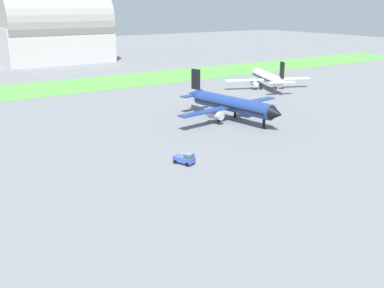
% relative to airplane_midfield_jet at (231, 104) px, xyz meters
% --- Properties ---
extents(ground_plane, '(600.00, 600.00, 0.00)m').
position_rel_airplane_midfield_jet_xyz_m(ground_plane, '(-24.45, -18.61, -3.87)').
color(ground_plane, slate).
extents(grass_taxiway_strip, '(360.00, 28.00, 0.08)m').
position_rel_airplane_midfield_jet_xyz_m(grass_taxiway_strip, '(-24.45, 65.31, -3.83)').
color(grass_taxiway_strip, '#549342').
rests_on(grass_taxiway_strip, ground_plane).
extents(airplane_midfield_jet, '(30.39, 29.91, 10.76)m').
position_rel_airplane_midfield_jet_xyz_m(airplane_midfield_jet, '(0.00, 0.00, 0.00)').
color(airplane_midfield_jet, navy).
rests_on(airplane_midfield_jet, ground_plane).
extents(airplane_parked_jet_far, '(26.76, 26.60, 9.97)m').
position_rel_airplane_midfield_jet_xyz_m(airplane_parked_jet_far, '(35.40, 25.12, -0.28)').
color(airplane_parked_jet_far, white).
rests_on(airplane_parked_jet_far, ground_plane).
extents(pushback_tug_near_gate, '(3.10, 4.01, 1.95)m').
position_rel_airplane_midfield_jet_xyz_m(pushback_tug_near_gate, '(-25.19, -19.18, -2.96)').
color(pushback_tug_near_gate, '#334FB2').
rests_on(pushback_tug_near_gate, ground_plane).
extents(hangar_distant, '(48.01, 29.00, 33.35)m').
position_rel_airplane_midfield_jet_xyz_m(hangar_distant, '(1.20, 130.56, 11.31)').
color(hangar_distant, '#BCB7B2').
rests_on(hangar_distant, ground_plane).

